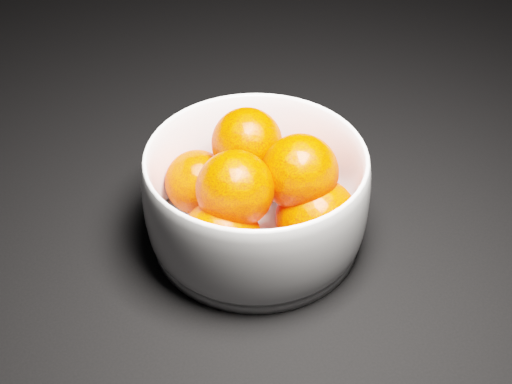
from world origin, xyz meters
name	(u,v)px	position (x,y,z in m)	size (l,w,h in m)	color
bowl	(256,196)	(0.25, 0.05, 0.05)	(0.20, 0.20, 0.10)	white
orange_pile	(261,190)	(0.25, 0.04, 0.06)	(0.15, 0.15, 0.11)	#FF2D00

